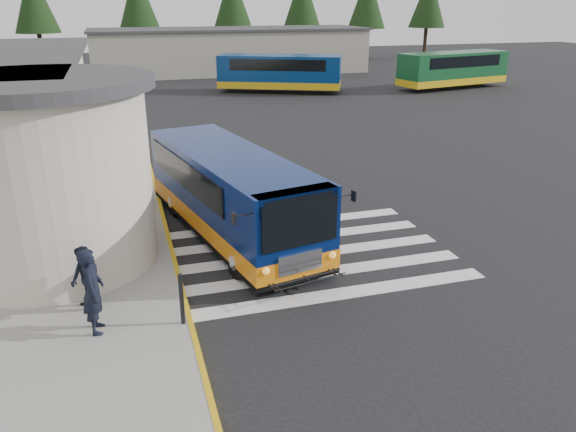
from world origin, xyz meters
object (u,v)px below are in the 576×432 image
object	(u,v)px
bollard	(182,299)
far_bus_b	(453,68)
pedestrian_a	(93,291)
pedestrian_b	(86,280)
far_bus_a	(280,72)
transit_bus	(231,197)

from	to	relation	value
bollard	far_bus_b	bearing A→B (deg)	49.80
pedestrian_a	pedestrian_b	xyz separation A→B (m)	(-0.19, 0.89, -0.17)
far_bus_b	far_bus_a	bearing A→B (deg)	70.09
pedestrian_a	far_bus_a	size ratio (longest dim) A/B	0.20
transit_bus	bollard	world-z (taller)	transit_bus
pedestrian_a	transit_bus	bearing A→B (deg)	-37.30
pedestrian_b	far_bus_b	bearing A→B (deg)	109.41
transit_bus	bollard	xyz separation A→B (m)	(-2.07, -4.90, -0.47)
far_bus_a	transit_bus	bearing A→B (deg)	-174.76
bollard	far_bus_a	distance (m)	33.78
bollard	pedestrian_a	bearing A→B (deg)	172.31
transit_bus	far_bus_b	xyz separation A→B (m)	(23.14, 24.93, 0.38)
far_bus_a	pedestrian_b	bearing A→B (deg)	-179.18
transit_bus	far_bus_a	bearing A→B (deg)	59.16
far_bus_b	pedestrian_b	bearing A→B (deg)	124.84
far_bus_a	far_bus_b	xyz separation A→B (m)	(13.92, -2.00, 0.02)
transit_bus	far_bus_a	xyz separation A→B (m)	(9.22, 26.93, 0.36)
pedestrian_a	pedestrian_b	distance (m)	0.93
pedestrian_a	pedestrian_b	world-z (taller)	pedestrian_a
pedestrian_a	far_bus_a	world-z (taller)	far_bus_a
transit_bus	far_bus_b	world-z (taller)	far_bus_b
transit_bus	pedestrian_a	xyz separation A→B (m)	(-3.82, -4.66, -0.12)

